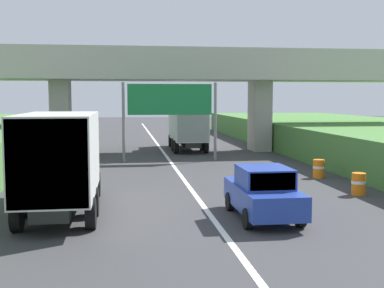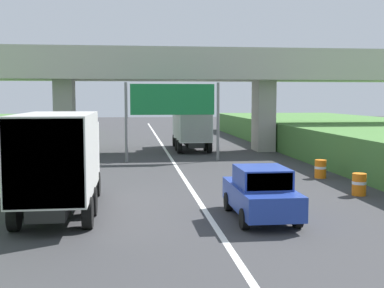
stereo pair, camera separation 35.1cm
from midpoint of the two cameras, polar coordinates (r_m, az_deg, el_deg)
lane_centre_stripe at (r=29.70m, az=-2.60°, el=-2.32°), size 0.20×94.71×0.01m
overpass_bridge at (r=36.29m, az=-3.64°, el=7.80°), size 40.00×4.80×7.39m
overhead_highway_sign at (r=30.84m, az=-2.87°, el=4.60°), size 5.88×0.18×4.89m
truck_white at (r=17.56m, az=-15.17°, el=-1.46°), size 2.44×7.30×3.44m
truck_silver at (r=37.56m, az=-0.84°, el=2.24°), size 2.44×7.30×3.44m
car_blue at (r=16.47m, az=7.54°, el=-5.55°), size 1.86×4.10×1.72m
construction_barrel_2 at (r=21.39m, az=18.07°, el=-4.34°), size 0.57×0.57×0.90m
construction_barrel_3 at (r=25.42m, az=13.91°, el=-2.73°), size 0.57×0.57×0.90m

